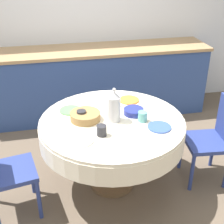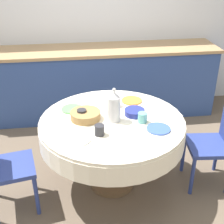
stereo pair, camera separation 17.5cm
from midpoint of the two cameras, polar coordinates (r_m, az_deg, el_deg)
The scene contains 17 objects.
ground_plane at distance 3.26m, azimuth 1.58°, elevation -12.90°, with size 12.00×12.00×0.00m, color brown.
wall_back at distance 4.41m, azimuth -2.21°, elevation 17.07°, with size 7.00×0.05×2.60m.
kitchen_counter at distance 4.33m, azimuth -1.57°, elevation 5.49°, with size 3.24×0.64×0.96m.
dining_table at distance 2.89m, azimuth 1.73°, elevation -3.58°, with size 1.33×1.33×0.74m.
chair_left at distance 3.19m, azimuth 20.12°, elevation -4.93°, with size 0.44×0.44×0.88m.
chair_right at distance 2.84m, azimuth -18.00°, elevation -8.97°, with size 0.47×0.47×0.88m.
plate_near_left at distance 2.55m, azimuth -4.28°, elevation -5.05°, with size 0.21×0.21×0.01m, color white.
cup_near_left at distance 2.59m, azimuth -0.37°, elevation -3.36°, with size 0.08×0.08×0.09m, color #28282D.
plate_near_right at distance 2.72m, azimuth 10.35°, elevation -3.07°, with size 0.21×0.21×0.01m, color #3856AD.
cup_near_right at distance 2.80m, azimuth 7.40°, elevation -1.06°, with size 0.08×0.08×0.09m, color #5BA39E.
plate_far_left at distance 3.02m, azimuth -5.69°, elevation 0.54°, with size 0.21×0.21×0.01m, color #5BA85B.
cup_far_left at distance 2.83m, azimuth -3.79°, elevation -0.43°, with size 0.08×0.08×0.09m, color #28282D.
plate_far_right at distance 3.18m, azimuth 5.21°, elevation 2.08°, with size 0.21×0.21×0.01m, color orange.
cup_far_right at distance 3.05m, azimuth 2.18°, elevation 1.82°, with size 0.08×0.08×0.09m, color white.
coffee_carafe at distance 2.76m, azimuth 2.19°, elevation 0.96°, with size 0.11×0.11×0.32m.
bread_basket at distance 2.83m, azimuth -3.11°, elevation -0.63°, with size 0.27×0.27×0.07m, color olive.
fruit_bowl at distance 2.92m, azimuth 5.86°, elevation -0.06°, with size 0.19×0.19×0.05m, color navy.
Camera 2 is at (-0.33, -2.45, 2.14)m, focal length 50.00 mm.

